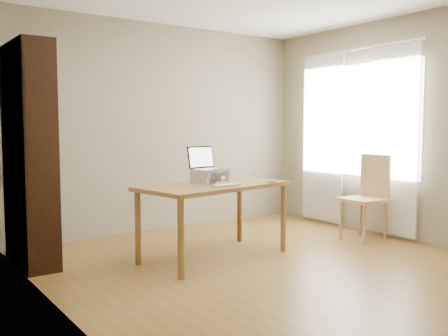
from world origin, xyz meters
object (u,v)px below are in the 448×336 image
laptop (207,164)px  cat (211,177)px  keyboard (225,185)px  chair (368,193)px  bookshelf (30,155)px  desk (214,193)px

laptop → cat: (0.04, -0.03, -0.13)m
keyboard → chair: chair is taller
keyboard → bookshelf: bearing=145.8°
desk → laptop: bearing=80.8°
keyboard → cat: (0.06, 0.33, 0.05)m
cat → chair: 1.98m
cat → chair: (1.90, -0.46, -0.27)m
desk → cat: 0.19m
keyboard → chair: 1.98m
desk → cat: cat is taller
desk → chair: bearing=-19.3°
laptop → keyboard: laptop is taller
cat → chair: bearing=-10.8°
bookshelf → laptop: size_ratio=5.67×
desk → keyboard: (-0.02, -0.22, 0.10)m
bookshelf → keyboard: bearing=-34.3°
laptop → keyboard: bearing=-102.8°
bookshelf → desk: 1.80m
laptop → cat: bearing=-48.2°
bookshelf → keyboard: bookshelf is taller
bookshelf → cat: 1.76m
desk → keyboard: bearing=-105.0°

